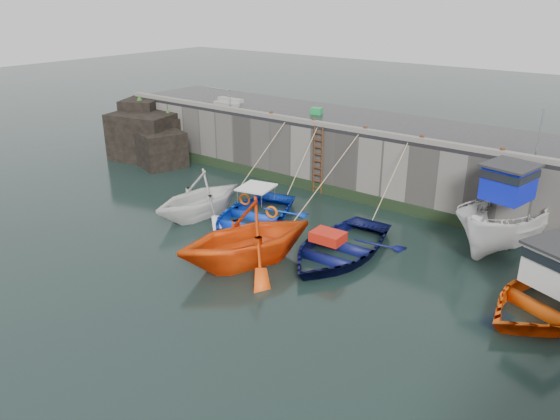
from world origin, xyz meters
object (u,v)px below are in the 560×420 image
Objects in this scene: boat_far_white at (509,221)px; bollard_a at (271,114)px; fish_crate at (317,111)px; ladder at (318,160)px; bollard_c at (365,130)px; bollard_b at (314,121)px; bollard_e at (502,152)px; boat_near_navy at (338,254)px; bollard_d at (422,139)px; boat_near_blue at (251,223)px; boat_near_blacktrim at (247,263)px; boat_near_white at (200,216)px.

boat_far_white is 12.10m from bollard_a.
boat_far_white is at bearing -29.75° from fish_crate.
bollard_a is (-3.00, 0.34, 1.71)m from ladder.
bollard_b is at bearing 180.00° from bollard_c.
boat_far_white is at bearing -46.12° from bollard_e.
boat_near_navy is 7.30m from bollard_e.
bollard_a is 7.80m from bollard_d.
bollard_d is (7.80, 0.00, 0.00)m from bollard_a.
boat_near_blue is 6.44m from bollard_c.
boat_near_blacktrim reaches higher than boat_near_blue.
bollard_a reaches higher than ladder.
boat_far_white reaches higher than bollard_c.
bollard_a is 1.00× the size of bollard_b.
boat_far_white is (11.21, 4.86, 1.00)m from boat_near_white.
bollard_e is (8.00, 0.34, 1.71)m from ladder.
bollard_a is (-1.35, -1.95, -0.02)m from fish_crate.
boat_far_white is (8.98, 4.14, 1.00)m from boat_near_blue.
boat_near_navy is at bearing -68.85° from bollard_c.
ladder is at bearing 128.37° from boat_near_navy.
fish_crate is at bearing 90.75° from boat_near_blue.
boat_near_navy is at bearing -95.73° from bollard_d.
boat_far_white is at bearing -12.24° from bollard_d.
boat_far_white is 22.97× the size of bollard_c.
ladder is 11.43× the size of bollard_c.
boat_near_blacktrim is 18.10× the size of bollard_e.
bollard_d is at bearing 82.18° from boat_near_navy.
bollard_c is (3.85, -1.95, -0.02)m from fish_crate.
boat_far_white is 7.08m from bollard_c.
fish_crate is 2.38m from bollard_a.
boat_near_blue is 19.18× the size of bollard_a.
bollard_e is at bearing 20.15° from boat_near_blue.
bollard_b is (-0.36, 5.02, 3.30)m from boat_near_blue.
boat_near_blacktrim is 18.10× the size of bollard_c.
bollard_e is at bearing 0.00° from bollard_c.
boat_near_blue is at bearing -91.66° from ladder.
boat_near_navy is (2.20, 2.51, 0.00)m from boat_near_blacktrim.
ladder is at bearing -6.38° from bollard_a.
bollard_b is (-2.56, 7.84, 3.30)m from boat_near_blacktrim.
boat_far_white reaches higher than ladder.
bollard_d is (4.94, 5.02, 3.30)m from boat_near_blue.
boat_near_navy is at bearing -65.60° from fish_crate.
boat_near_white is (-2.37, -5.40, -1.59)m from ladder.
boat_near_white is 8.04m from bollard_c.
bollard_e is (9.65, -1.95, -0.02)m from fish_crate.
fish_crate is at bearing 153.09° from bollard_c.
boat_far_white is 22.97× the size of bollard_e.
bollard_a is (-2.86, 5.02, 3.30)m from boat_near_blue.
fish_crate reaches higher than bollard_b.
bollard_b is at bearing -173.81° from boat_far_white.
bollard_c is (2.20, 0.34, 1.71)m from ladder.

